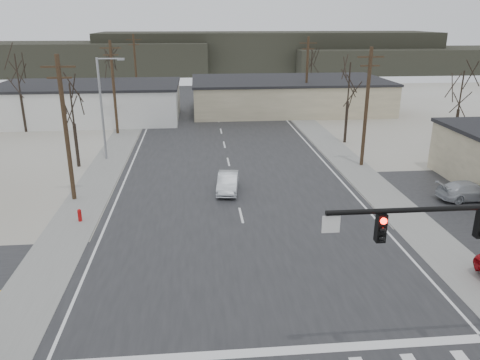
# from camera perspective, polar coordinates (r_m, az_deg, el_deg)

# --- Properties ---
(ground) EXTENTS (140.00, 140.00, 0.00)m
(ground) POSITION_cam_1_polar(r_m,az_deg,el_deg) (23.42, 2.03, -12.20)
(ground) COLOR silver
(ground) RESTS_ON ground
(main_road) EXTENTS (18.00, 110.00, 0.05)m
(main_road) POSITION_cam_1_polar(r_m,az_deg,el_deg) (36.98, -0.89, -0.04)
(main_road) COLOR #232326
(main_road) RESTS_ON ground
(cross_road) EXTENTS (90.00, 10.00, 0.04)m
(cross_road) POSITION_cam_1_polar(r_m,az_deg,el_deg) (23.41, 2.03, -12.16)
(cross_road) COLOR #232326
(cross_road) RESTS_ON ground
(sidewalk_left) EXTENTS (3.00, 90.00, 0.06)m
(sidewalk_left) POSITION_cam_1_polar(r_m,az_deg,el_deg) (42.38, -15.88, 1.75)
(sidewalk_left) COLOR gray
(sidewalk_left) RESTS_ON ground
(sidewalk_right) EXTENTS (3.00, 90.00, 0.06)m
(sidewalk_right) POSITION_cam_1_polar(r_m,az_deg,el_deg) (43.69, 12.59, 2.54)
(sidewalk_right) COLOR gray
(sidewalk_right) RESTS_ON ground
(fire_hydrant) EXTENTS (0.24, 0.24, 0.87)m
(fire_hydrant) POSITION_cam_1_polar(r_m,az_deg,el_deg) (31.12, -18.96, -4.09)
(fire_hydrant) COLOR #A50C0C
(fire_hydrant) RESTS_ON ground
(building_left_far) EXTENTS (22.30, 12.30, 4.50)m
(building_left_far) POSITION_cam_1_polar(r_m,az_deg,el_deg) (62.09, -17.88, 9.05)
(building_left_far) COLOR silver
(building_left_far) RESTS_ON ground
(building_right_far) EXTENTS (26.30, 14.30, 4.30)m
(building_right_far) POSITION_cam_1_polar(r_m,az_deg,el_deg) (65.83, 5.93, 10.30)
(building_right_far) COLOR #C5B897
(building_right_far) RESTS_ON ground
(upole_left_b) EXTENTS (2.20, 0.30, 10.00)m
(upole_left_b) POSITION_cam_1_polar(r_m,az_deg,el_deg) (33.75, -20.49, 6.05)
(upole_left_b) COLOR #3E301D
(upole_left_b) RESTS_ON ground
(upole_left_c) EXTENTS (2.20, 0.30, 10.00)m
(upole_left_c) POSITION_cam_1_polar(r_m,az_deg,el_deg) (53.03, -15.15, 10.97)
(upole_left_c) COLOR #3E301D
(upole_left_c) RESTS_ON ground
(upole_left_d) EXTENTS (2.20, 0.30, 10.00)m
(upole_left_d) POSITION_cam_1_polar(r_m,az_deg,el_deg) (72.70, -12.61, 13.22)
(upole_left_d) COLOR #3E301D
(upole_left_d) RESTS_ON ground
(upole_right_a) EXTENTS (2.20, 0.30, 10.00)m
(upole_right_a) POSITION_cam_1_polar(r_m,az_deg,el_deg) (40.98, 15.16, 8.72)
(upole_right_a) COLOR #3E301D
(upole_right_a) RESTS_ON ground
(upole_right_b) EXTENTS (2.20, 0.30, 10.00)m
(upole_right_b) POSITION_cam_1_polar(r_m,az_deg,el_deg) (61.87, 8.15, 12.51)
(upole_right_b) COLOR #3E301D
(upole_right_b) RESTS_ON ground
(streetlight_main) EXTENTS (2.40, 0.25, 9.00)m
(streetlight_main) POSITION_cam_1_polar(r_m,az_deg,el_deg) (43.19, -16.31, 8.95)
(streetlight_main) COLOR gray
(streetlight_main) RESTS_ON ground
(tree_left_near) EXTENTS (3.30, 3.30, 7.35)m
(tree_left_near) POSITION_cam_1_polar(r_m,az_deg,el_deg) (41.73, -19.81, 8.45)
(tree_left_near) COLOR black
(tree_left_near) RESTS_ON ground
(tree_right_mid) EXTENTS (3.74, 3.74, 8.33)m
(tree_right_mid) POSITION_cam_1_polar(r_m,az_deg,el_deg) (48.67, 13.14, 11.29)
(tree_right_mid) COLOR black
(tree_right_mid) RESTS_ON ground
(tree_left_far) EXTENTS (3.96, 3.96, 8.82)m
(tree_left_far) POSITION_cam_1_polar(r_m,az_deg,el_deg) (67.05, -15.46, 13.44)
(tree_left_far) COLOR black
(tree_left_far) RESTS_ON ground
(tree_right_far) EXTENTS (3.52, 3.52, 7.84)m
(tree_right_far) POSITION_cam_1_polar(r_m,az_deg,el_deg) (74.25, 8.72, 13.84)
(tree_right_far) COLOR black
(tree_right_far) RESTS_ON ground
(tree_lot) EXTENTS (3.52, 3.52, 7.84)m
(tree_lot) POSITION_cam_1_polar(r_m,az_deg,el_deg) (49.00, 25.35, 9.61)
(tree_lot) COLOR black
(tree_lot) RESTS_ON ground
(tree_left_mid) EXTENTS (3.96, 3.96, 8.82)m
(tree_left_mid) POSITION_cam_1_polar(r_m,az_deg,el_deg) (57.49, -25.48, 11.46)
(tree_left_mid) COLOR black
(tree_left_mid) RESTS_ON ground
(hill_left) EXTENTS (70.00, 18.00, 7.00)m
(hill_left) POSITION_cam_1_polar(r_m,az_deg,el_deg) (116.73, -22.03, 13.55)
(hill_left) COLOR #333026
(hill_left) RESTS_ON ground
(hill_center) EXTENTS (80.00, 18.00, 9.00)m
(hill_center) POSITION_cam_1_polar(r_m,az_deg,el_deg) (117.41, 3.47, 15.37)
(hill_center) COLOR #333026
(hill_center) RESTS_ON ground
(hill_right) EXTENTS (60.00, 18.00, 5.50)m
(hill_right) POSITION_cam_1_polar(r_m,az_deg,el_deg) (122.16, 20.84, 13.53)
(hill_right) COLOR #333026
(hill_right) RESTS_ON ground
(sedan_crossing) EXTENTS (1.95, 4.28, 1.36)m
(sedan_crossing) POSITION_cam_1_polar(r_m,az_deg,el_deg) (34.45, -1.49, -0.27)
(sedan_crossing) COLOR #B5BAC1
(sedan_crossing) RESTS_ON main_road
(car_far_a) EXTENTS (2.70, 5.29, 1.47)m
(car_far_a) POSITION_cam_1_polar(r_m,az_deg,el_deg) (61.66, -3.63, 8.46)
(car_far_a) COLOR black
(car_far_a) RESTS_ON main_road
(car_far_b) EXTENTS (3.24, 4.54, 1.44)m
(car_far_b) POSITION_cam_1_polar(r_m,az_deg,el_deg) (76.74, -8.87, 10.38)
(car_far_b) COLOR black
(car_far_b) RESTS_ON main_road
(car_parked_silver) EXTENTS (4.60, 2.11, 1.30)m
(car_parked_silver) POSITION_cam_1_polar(r_m,az_deg,el_deg) (36.58, 26.16, -1.20)
(car_parked_silver) COLOR #A6ABB1
(car_parked_silver) RESTS_ON parking_lot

